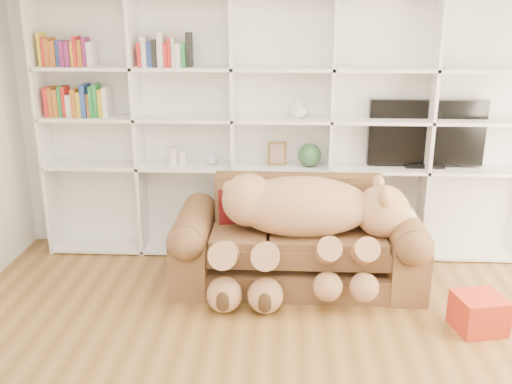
# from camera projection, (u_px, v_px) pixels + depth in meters

# --- Properties ---
(wall_back) EXTENTS (5.00, 0.02, 2.70)m
(wall_back) POSITION_uv_depth(u_px,v_px,m) (282.00, 110.00, 5.31)
(wall_back) COLOR white
(wall_back) RESTS_ON floor
(bookshelf) EXTENTS (4.43, 0.35, 2.40)m
(bookshelf) POSITION_uv_depth(u_px,v_px,m) (256.00, 117.00, 5.21)
(bookshelf) COLOR white
(bookshelf) RESTS_ON floor
(sofa) EXTENTS (2.06, 0.89, 0.87)m
(sofa) POSITION_uv_depth(u_px,v_px,m) (297.00, 245.00, 4.86)
(sofa) COLOR brown
(sofa) RESTS_ON floor
(teddy_bear) EXTENTS (1.68, 0.89, 0.97)m
(teddy_bear) POSITION_uv_depth(u_px,v_px,m) (303.00, 221.00, 4.61)
(teddy_bear) COLOR tan
(teddy_bear) RESTS_ON sofa
(throw_pillow) EXTENTS (0.36, 0.24, 0.35)m
(throw_pillow) POSITION_uv_depth(u_px,v_px,m) (238.00, 208.00, 4.94)
(throw_pillow) COLOR #520E12
(throw_pillow) RESTS_ON sofa
(gift_box) EXTENTS (0.39, 0.38, 0.27)m
(gift_box) POSITION_uv_depth(u_px,v_px,m) (479.00, 313.00, 4.17)
(gift_box) COLOR red
(gift_box) RESTS_ON floor
(tv) EXTENTS (1.04, 0.18, 0.62)m
(tv) POSITION_uv_depth(u_px,v_px,m) (426.00, 134.00, 5.17)
(tv) COLOR black
(tv) RESTS_ON bookshelf
(picture_frame) EXTENTS (0.18, 0.06, 0.22)m
(picture_frame) POSITION_uv_depth(u_px,v_px,m) (277.00, 153.00, 5.24)
(picture_frame) COLOR brown
(picture_frame) RESTS_ON bookshelf
(green_vase) EXTENTS (0.21, 0.21, 0.21)m
(green_vase) POSITION_uv_depth(u_px,v_px,m) (310.00, 155.00, 5.23)
(green_vase) COLOR #305D35
(green_vase) RESTS_ON bookshelf
(figurine_tall) EXTENTS (0.10, 0.10, 0.16)m
(figurine_tall) POSITION_uv_depth(u_px,v_px,m) (173.00, 156.00, 5.30)
(figurine_tall) COLOR silver
(figurine_tall) RESTS_ON bookshelf
(figurine_short) EXTENTS (0.08, 0.08, 0.12)m
(figurine_short) POSITION_uv_depth(u_px,v_px,m) (182.00, 158.00, 5.30)
(figurine_short) COLOR silver
(figurine_short) RESTS_ON bookshelf
(snow_globe) EXTENTS (0.11, 0.11, 0.11)m
(snow_globe) POSITION_uv_depth(u_px,v_px,m) (212.00, 159.00, 5.29)
(snow_globe) COLOR silver
(snow_globe) RESTS_ON bookshelf
(shelf_vase) EXTENTS (0.18, 0.18, 0.18)m
(shelf_vase) POSITION_uv_depth(u_px,v_px,m) (298.00, 108.00, 5.10)
(shelf_vase) COLOR silver
(shelf_vase) RESTS_ON bookshelf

